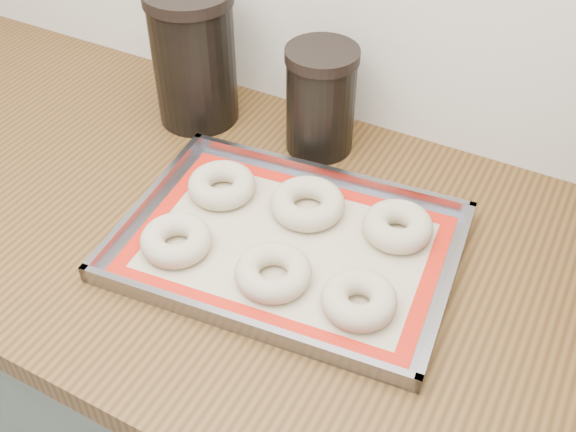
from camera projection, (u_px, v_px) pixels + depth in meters
The scene contains 11 objects.
countertop at pixel (401, 293), 0.91m from camera, with size 3.06×0.68×0.04m, color brown.
baking_tray at pixel (288, 244), 0.94m from camera, with size 0.49×0.38×0.03m.
baking_mat at pixel (288, 245), 0.94m from camera, with size 0.45×0.33×0.00m.
bagel_front_left at pixel (176, 240), 0.93m from camera, with size 0.10×0.10×0.03m, color #C4B498.
bagel_front_mid at pixel (273, 272), 0.88m from camera, with size 0.10×0.10×0.03m, color #C4B498.
bagel_front_right at pixel (359, 300), 0.85m from camera, with size 0.10×0.10×0.03m, color #C4B498.
bagel_back_left at pixel (222, 185), 1.02m from camera, with size 0.10×0.10×0.03m, color #C4B498.
bagel_back_mid at pixel (307, 203), 0.98m from camera, with size 0.11×0.11×0.03m, color #C4B498.
bagel_back_right at pixel (398, 226), 0.95m from camera, with size 0.10×0.10×0.04m, color #C4B498.
canister_left at pixel (194, 57), 1.11m from camera, with size 0.14×0.14×0.23m.
canister_mid at pixel (321, 100), 1.07m from camera, with size 0.12×0.12×0.18m.
Camera 1 is at (0.15, 1.07, 1.57)m, focal length 42.00 mm.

